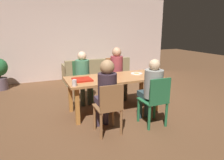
{
  "coord_description": "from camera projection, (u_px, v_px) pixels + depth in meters",
  "views": [
    {
      "loc": [
        -1.56,
        -3.67,
        1.72
      ],
      "look_at": [
        0.0,
        0.1,
        0.66
      ],
      "focal_mm": 32.08,
      "sensor_mm": 36.0,
      "label": 1
    }
  ],
  "objects": [
    {
      "name": "ground_plane",
      "position": [
        114.0,
        111.0,
        4.29
      ],
      "size": [
        20.0,
        20.0,
        0.0
      ],
      "primitive_type": "plane",
      "color": "brown"
    },
    {
      "name": "back_wall",
      "position": [
        77.0,
        38.0,
        6.82
      ],
      "size": [
        6.83,
        0.12,
        2.76
      ],
      "primitive_type": "cube",
      "color": "beige",
      "rests_on": "ground"
    },
    {
      "name": "dining_table",
      "position": [
        114.0,
        81.0,
        4.12
      ],
      "size": [
        1.94,
        0.87,
        0.74
      ],
      "color": "#B67643",
      "rests_on": "ground"
    },
    {
      "name": "chair_0",
      "position": [
        109.0,
        108.0,
        3.22
      ],
      "size": [
        0.41,
        0.41,
        0.88
      ],
      "color": "#90613A",
      "rests_on": "ground"
    },
    {
      "name": "person_0",
      "position": [
        106.0,
        90.0,
        3.27
      ],
      "size": [
        0.31,
        0.49,
        1.24
      ],
      "color": "#3E3241",
      "rests_on": "ground"
    },
    {
      "name": "chair_1",
      "position": [
        115.0,
        76.0,
        5.11
      ],
      "size": [
        0.43,
        0.46,
        0.99
      ],
      "color": "#9D6437",
      "rests_on": "ground"
    },
    {
      "name": "person_1",
      "position": [
        118.0,
        69.0,
        4.92
      ],
      "size": [
        0.3,
        0.52,
        1.26
      ],
      "color": "#3D4035",
      "rests_on": "ground"
    },
    {
      "name": "chair_2",
      "position": [
        82.0,
        81.0,
        4.8
      ],
      "size": [
        0.41,
        0.4,
        0.96
      ],
      "color": "#34633A",
      "rests_on": "ground"
    },
    {
      "name": "person_2",
      "position": [
        83.0,
        73.0,
        4.63
      ],
      "size": [
        0.32,
        0.49,
        1.2
      ],
      "color": "#384437",
      "rests_on": "ground"
    },
    {
      "name": "chair_3",
      "position": [
        155.0,
        101.0,
        3.52
      ],
      "size": [
        0.42,
        0.43,
        0.91
      ],
      "color": "#25663C",
      "rests_on": "ground"
    },
    {
      "name": "person_3",
      "position": [
        152.0,
        86.0,
        3.58
      ],
      "size": [
        0.33,
        0.52,
        1.2
      ],
      "color": "#2E4246",
      "rests_on": "ground"
    },
    {
      "name": "pizza_box_0",
      "position": [
        82.0,
        80.0,
        3.85
      ],
      "size": [
        0.35,
        0.35,
        0.03
      ],
      "color": "#B21E11",
      "rests_on": "dining_table"
    },
    {
      "name": "plate_0",
      "position": [
        110.0,
        74.0,
        4.29
      ],
      "size": [
        0.23,
        0.23,
        0.03
      ],
      "color": "white",
      "rests_on": "dining_table"
    },
    {
      "name": "plate_1",
      "position": [
        137.0,
        73.0,
        4.41
      ],
      "size": [
        0.25,
        0.25,
        0.03
      ],
      "color": "white",
      "rests_on": "dining_table"
    },
    {
      "name": "drinking_glass_0",
      "position": [
        74.0,
        83.0,
        3.46
      ],
      "size": [
        0.08,
        0.08,
        0.11
      ],
      "primitive_type": "cylinder",
      "color": "silver",
      "rests_on": "dining_table"
    },
    {
      "name": "drinking_glass_1",
      "position": [
        102.0,
        76.0,
        3.96
      ],
      "size": [
        0.07,
        0.07,
        0.1
      ],
      "primitive_type": "cylinder",
      "color": "#E2C965",
      "rests_on": "dining_table"
    },
    {
      "name": "couch",
      "position": [
        96.0,
        73.0,
        6.62
      ],
      "size": [
        2.1,
        0.85,
        0.78
      ],
      "color": "#8D7C54",
      "rests_on": "ground"
    },
    {
      "name": "potted_plant",
      "position": [
        0.0,
        72.0,
        5.63
      ],
      "size": [
        0.45,
        0.45,
        0.9
      ],
      "color": "#5F4E58",
      "rests_on": "ground"
    }
  ]
}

